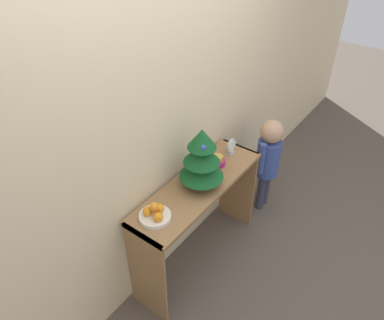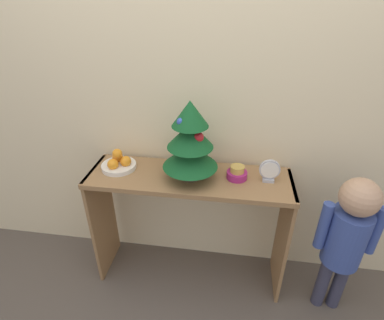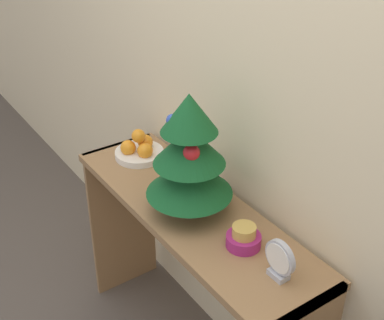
# 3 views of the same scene
# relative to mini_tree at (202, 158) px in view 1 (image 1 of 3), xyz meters

# --- Properties ---
(ground_plane) EXTENTS (12.00, 12.00, 0.00)m
(ground_plane) POSITION_rel_mini_tree_xyz_m (-0.01, -0.17, -1.05)
(ground_plane) COLOR brown
(back_wall) EXTENTS (7.00, 0.05, 2.50)m
(back_wall) POSITION_rel_mini_tree_xyz_m (-0.01, 0.24, 0.20)
(back_wall) COLOR beige
(back_wall) RESTS_ON ground_plane
(console_table) EXTENTS (1.21, 0.37, 0.81)m
(console_table) POSITION_rel_mini_tree_xyz_m (-0.01, 0.02, -0.43)
(console_table) COLOR olive
(console_table) RESTS_ON ground_plane
(mini_tree) EXTENTS (0.31, 0.31, 0.47)m
(mini_tree) POSITION_rel_mini_tree_xyz_m (0.00, 0.00, 0.00)
(mini_tree) COLOR #4C3828
(mini_tree) RESTS_ON console_table
(fruit_bowl) EXTENTS (0.21, 0.21, 0.13)m
(fruit_bowl) POSITION_rel_mini_tree_xyz_m (-0.45, 0.04, -0.20)
(fruit_bowl) COLOR silver
(fruit_bowl) RESTS_ON console_table
(singing_bowl) EXTENTS (0.12, 0.12, 0.08)m
(singing_bowl) POSITION_rel_mini_tree_xyz_m (0.27, 0.04, -0.20)
(singing_bowl) COLOR #9E2366
(singing_bowl) RESTS_ON console_table
(desk_clock) EXTENTS (0.12, 0.04, 0.14)m
(desk_clock) POSITION_rel_mini_tree_xyz_m (0.45, 0.03, -0.17)
(desk_clock) COLOR #B2B2B7
(desk_clock) RESTS_ON console_table
(child_figure) EXTENTS (0.33, 0.21, 0.95)m
(child_figure) POSITION_rel_mini_tree_xyz_m (0.89, -0.10, -0.45)
(child_figure) COLOR #38384C
(child_figure) RESTS_ON ground_plane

